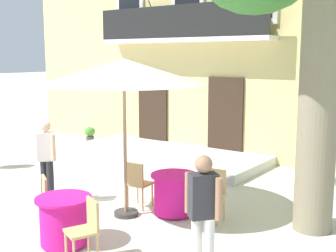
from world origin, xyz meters
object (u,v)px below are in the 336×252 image
(cafe_chair_near_tree_0, at_px, (51,198))
(pedestrian_near_entrance, at_px, (203,213))
(cafe_table_middle, at_px, (174,194))
(pedestrian_by_tree, at_px, (46,157))
(cafe_chair_middle_1, at_px, (138,182))
(cafe_chair_middle_0, at_px, (213,191))
(ground_planter_left, at_px, (90,135))
(cafe_table_near_tree, at_px, (64,220))
(cafe_umbrella, at_px, (124,72))
(cafe_chair_near_tree_1, at_px, (86,227))

(cafe_chair_near_tree_0, xyz_separation_m, pedestrian_near_entrance, (3.07, -0.14, 0.44))
(cafe_table_middle, xyz_separation_m, pedestrian_by_tree, (-2.37, -0.98, 0.55))
(cafe_table_middle, height_order, cafe_chair_middle_1, cafe_chair_middle_1)
(cafe_chair_middle_0, distance_m, cafe_chair_middle_1, 1.51)
(ground_planter_left, relative_size, pedestrian_by_tree, 0.36)
(cafe_table_near_tree, height_order, cafe_chair_near_tree_0, cafe_chair_near_tree_0)
(pedestrian_near_entrance, height_order, pedestrian_by_tree, pedestrian_near_entrance)
(cafe_table_middle, distance_m, cafe_chair_middle_1, 0.77)
(cafe_umbrella, bearing_deg, cafe_chair_middle_0, 27.83)
(cafe_umbrella, height_order, pedestrian_near_entrance, cafe_umbrella)
(cafe_umbrella, xyz_separation_m, pedestrian_near_entrance, (2.46, -1.33, -1.65))
(ground_planter_left, relative_size, pedestrian_near_entrance, 0.35)
(cafe_chair_middle_0, distance_m, pedestrian_near_entrance, 2.37)
(cafe_umbrella, bearing_deg, cafe_chair_near_tree_0, -117.15)
(cafe_table_middle, relative_size, cafe_chair_middle_0, 0.95)
(cafe_chair_middle_1, bearing_deg, cafe_table_near_tree, -85.90)
(ground_planter_left, xyz_separation_m, pedestrian_by_tree, (3.60, -4.63, 0.60))
(cafe_chair_middle_0, relative_size, pedestrian_near_entrance, 0.53)
(cafe_chair_near_tree_0, bearing_deg, cafe_table_near_tree, -25.22)
(cafe_chair_middle_0, distance_m, ground_planter_left, 7.55)
(cafe_chair_near_tree_1, height_order, cafe_table_middle, cafe_chair_near_tree_1)
(cafe_chair_near_tree_0, xyz_separation_m, cafe_umbrella, (0.61, 1.19, 2.08))
(cafe_umbrella, bearing_deg, pedestrian_near_entrance, -28.46)
(pedestrian_by_tree, bearing_deg, pedestrian_near_entrance, -12.62)
(cafe_chair_middle_0, bearing_deg, cafe_table_middle, -167.30)
(cafe_chair_near_tree_1, relative_size, pedestrian_near_entrance, 0.53)
(cafe_table_middle, bearing_deg, cafe_umbrella, -139.31)
(cafe_chair_middle_0, bearing_deg, cafe_chair_middle_1, -167.65)
(cafe_chair_near_tree_1, xyz_separation_m, cafe_chair_middle_1, (-0.86, 2.15, 0.00))
(cafe_table_near_tree, distance_m, cafe_chair_near_tree_0, 0.77)
(cafe_table_middle, bearing_deg, cafe_chair_middle_0, 12.70)
(cafe_chair_near_tree_0, distance_m, cafe_table_middle, 2.19)
(pedestrian_by_tree, bearing_deg, cafe_chair_near_tree_0, -35.94)
(cafe_chair_near_tree_0, height_order, cafe_table_middle, cafe_chair_near_tree_0)
(cafe_table_near_tree, distance_m, pedestrian_by_tree, 2.16)
(cafe_chair_middle_0, height_order, cafe_umbrella, cafe_umbrella)
(cafe_chair_near_tree_1, relative_size, pedestrian_by_tree, 0.55)
(cafe_umbrella, bearing_deg, cafe_table_middle, 40.69)
(cafe_chair_middle_1, relative_size, cafe_umbrella, 0.31)
(cafe_table_middle, distance_m, pedestrian_near_entrance, 2.68)
(cafe_table_middle, height_order, cafe_umbrella, cafe_umbrella)
(cafe_umbrella, bearing_deg, ground_planter_left, 141.40)
(cafe_table_near_tree, bearing_deg, pedestrian_by_tree, 147.91)
(pedestrian_near_entrance, bearing_deg, ground_planter_left, 144.36)
(cafe_table_middle, bearing_deg, pedestrian_by_tree, -157.50)
(cafe_chair_near_tree_0, height_order, pedestrian_by_tree, pedestrian_by_tree)
(cafe_table_near_tree, relative_size, cafe_chair_near_tree_1, 0.95)
(ground_planter_left, height_order, pedestrian_near_entrance, pedestrian_near_entrance)
(cafe_chair_near_tree_0, xyz_separation_m, pedestrian_by_tree, (-1.08, 0.79, 0.41))
(cafe_table_middle, xyz_separation_m, ground_planter_left, (-5.96, 3.65, -0.05))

